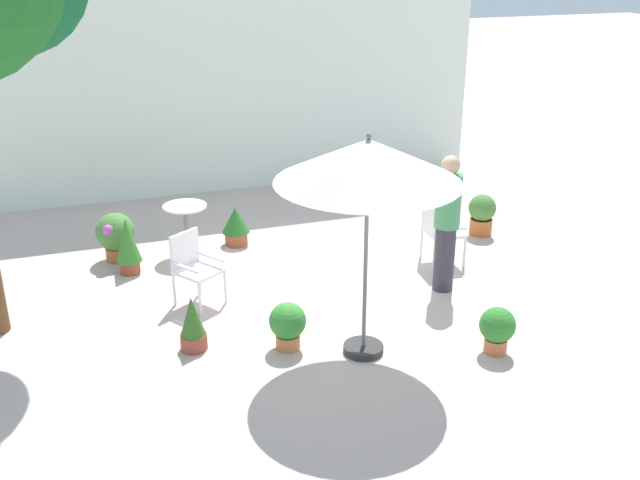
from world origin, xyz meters
TOP-DOWN VIEW (x-y plane):
  - ground_plane at (0.00, 0.00)m, footprint 60.00×60.00m
  - villa_facade at (0.00, 4.58)m, footprint 8.98×0.30m
  - patio_umbrella_0 at (0.05, -1.55)m, footprint 1.90×1.90m
  - cafe_table_0 at (-1.33, 1.75)m, footprint 0.61×0.61m
  - patio_chair_0 at (-1.48, 0.23)m, footprint 0.66×0.66m
  - patio_chair_1 at (1.91, 0.36)m, footprint 0.52×0.54m
  - potted_plant_0 at (3.04, 1.10)m, footprint 0.41×0.41m
  - potted_plant_1 at (-2.17, 1.38)m, footprint 0.34×0.34m
  - potted_plant_2 at (-0.59, 1.89)m, footprint 0.41×0.41m
  - potted_plant_3 at (-2.29, 1.86)m, footprint 0.54×0.54m
  - potted_plant_4 at (-0.70, -1.20)m, footprint 0.41×0.41m
  - potted_plant_5 at (-1.69, -0.89)m, footprint 0.30×0.30m
  - potted_plant_6 at (1.42, -2.01)m, footprint 0.39×0.39m
  - standing_person at (1.60, -0.42)m, footprint 0.38×0.38m

SIDE VIEW (x-z plane):
  - ground_plane at x=0.00m, z-range 0.00..0.00m
  - potted_plant_6 at x=1.42m, z-range 0.03..0.56m
  - potted_plant_4 at x=-0.70m, z-range 0.03..0.57m
  - potted_plant_5 at x=-1.69m, z-range -0.01..0.62m
  - potted_plant_2 at x=-0.59m, z-range 0.02..0.60m
  - potted_plant_0 at x=3.04m, z-range 0.02..0.65m
  - potted_plant_3 at x=-2.29m, z-range 0.04..0.73m
  - potted_plant_1 at x=-2.17m, z-range 0.03..0.81m
  - cafe_table_0 at x=-1.33m, z-range 0.14..0.88m
  - patio_chair_1 at x=1.91m, z-range 0.08..0.95m
  - patio_chair_0 at x=-1.48m, z-range 0.07..0.97m
  - standing_person at x=1.60m, z-range 0.04..1.82m
  - villa_facade at x=0.00m, z-range 0.00..4.01m
  - patio_umbrella_0 at x=0.05m, z-range 0.92..3.37m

